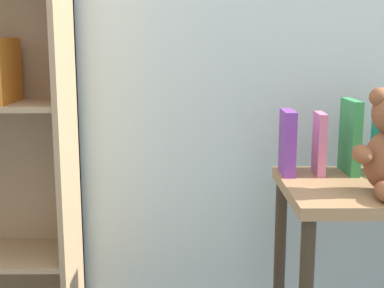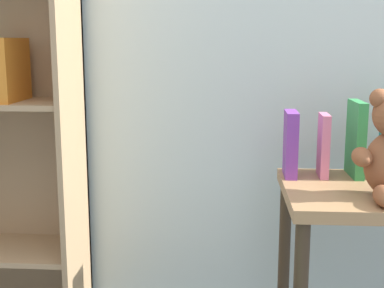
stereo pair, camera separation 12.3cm
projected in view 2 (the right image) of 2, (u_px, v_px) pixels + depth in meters
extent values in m
cube|color=tan|center=(71.00, 104.00, 1.76)|extent=(0.02, 0.30, 1.61)
cube|color=tan|center=(5.00, 99.00, 1.92)|extent=(0.58, 0.02, 1.61)
cube|color=orange|center=(4.00, 70.00, 1.74)|extent=(0.10, 0.21, 0.20)
cube|color=#9E754C|center=(383.00, 194.00, 1.58)|extent=(0.58, 0.47, 0.04)
cylinder|color=#37291A|center=(284.00, 257.00, 1.85)|extent=(0.04, 0.04, 0.55)
sphere|color=brown|center=(380.00, 98.00, 1.44)|extent=(0.05, 0.05, 0.05)
ellipsoid|color=brown|center=(362.00, 157.00, 1.46)|extent=(0.05, 0.10, 0.05)
cube|color=purple|center=(291.00, 144.00, 1.70)|extent=(0.04, 0.13, 0.21)
cube|color=#D17093|center=(323.00, 145.00, 1.70)|extent=(0.03, 0.11, 0.20)
cube|color=#33934C|center=(356.00, 139.00, 1.70)|extent=(0.03, 0.15, 0.24)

